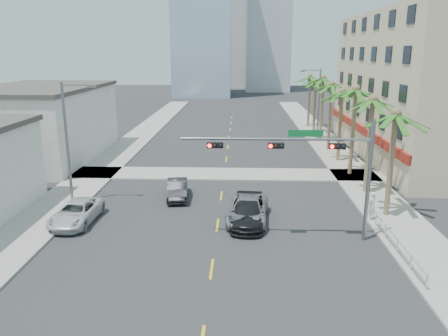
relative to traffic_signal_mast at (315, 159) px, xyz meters
name	(u,v)px	position (x,y,z in m)	size (l,w,h in m)	color
ground	(206,313)	(-5.78, -7.95, -5.06)	(260.00, 260.00, 0.00)	#262628
sidewalk_right	(361,182)	(6.22, 12.05, -4.99)	(4.00, 120.00, 0.15)	gray
sidewalk_left	(89,179)	(-17.78, 12.05, -4.99)	(4.00, 120.00, 0.15)	gray
sidewalk_cross	(224,174)	(-5.78, 14.05, -4.99)	(80.00, 4.00, 0.15)	gray
building_right	(438,87)	(16.21, 22.05, 2.43)	(15.25, 28.00, 15.00)	tan
building_left_far	(41,124)	(-25.28, 20.05, -1.46)	(11.00, 18.00, 7.20)	beige
tower_far_center	(227,17)	(-8.78, 117.05, 15.94)	(16.00, 16.00, 42.00)	#ADADB2
traffic_signal_mast	(315,159)	(0.00, 0.00, 0.00)	(11.12, 0.54, 7.20)	slate
palm_tree_0	(396,115)	(5.82, 4.05, 2.02)	(4.80, 4.80, 7.80)	brown
palm_tree_1	(373,101)	(5.82, 9.25, 2.37)	(4.80, 4.80, 8.16)	brown
palm_tree_2	(356,90)	(5.82, 14.45, 2.72)	(4.80, 4.80, 8.52)	brown
palm_tree_3	(342,92)	(5.82, 19.65, 2.02)	(4.80, 4.80, 7.80)	brown
palm_tree_4	(332,85)	(5.82, 24.85, 2.37)	(4.80, 4.80, 8.16)	brown
palm_tree_5	(323,79)	(5.82, 30.05, 2.72)	(4.80, 4.80, 8.52)	brown
palm_tree_6	(316,82)	(5.82, 35.25, 2.02)	(4.80, 4.80, 7.80)	brown
palm_tree_7	(310,77)	(5.82, 40.45, 2.37)	(4.80, 4.80, 8.16)	brown
streetlight_left	(69,137)	(-16.78, 6.05, 0.00)	(2.55, 0.25, 9.00)	slate
streetlight_right	(317,101)	(5.21, 30.05, 0.00)	(2.55, 0.25, 9.00)	slate
guardrail	(397,244)	(4.52, -1.95, -4.39)	(0.08, 8.08, 1.00)	silver
car_parked_far	(76,213)	(-15.18, 2.10, -4.35)	(2.38, 5.15, 1.43)	silver
car_lane_left	(177,189)	(-9.18, 7.40, -4.34)	(1.52, 4.36, 1.44)	black
car_lane_center	(248,210)	(-3.78, 2.85, -4.29)	(2.58, 5.59, 1.55)	#ADACB1
car_lane_right	(248,213)	(-3.78, 2.31, -4.31)	(2.12, 5.21, 1.51)	black
pedestrian	(372,206)	(4.52, 3.10, -3.95)	(0.70, 0.46, 1.92)	silver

